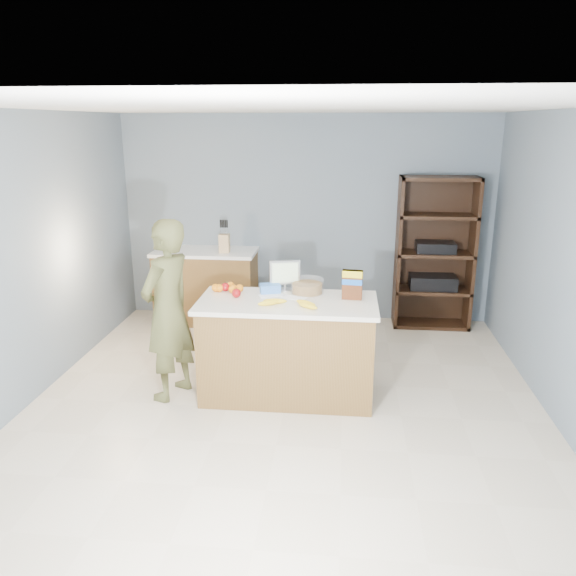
# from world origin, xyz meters

# --- Properties ---
(floor) EXTENTS (4.50, 5.00, 0.02)m
(floor) POSITION_xyz_m (0.00, 0.00, 0.00)
(floor) COLOR beige
(floor) RESTS_ON ground
(walls) EXTENTS (4.52, 5.02, 2.51)m
(walls) POSITION_xyz_m (0.00, 0.00, 1.65)
(walls) COLOR slate
(walls) RESTS_ON ground
(counter_peninsula) EXTENTS (1.56, 0.76, 0.90)m
(counter_peninsula) POSITION_xyz_m (0.00, 0.30, 0.42)
(counter_peninsula) COLOR brown
(counter_peninsula) RESTS_ON ground
(back_cabinet) EXTENTS (1.24, 0.62, 0.90)m
(back_cabinet) POSITION_xyz_m (-1.20, 2.20, 0.45)
(back_cabinet) COLOR brown
(back_cabinet) RESTS_ON ground
(shelving_unit) EXTENTS (0.90, 0.40, 1.80)m
(shelving_unit) POSITION_xyz_m (1.55, 2.35, 0.86)
(shelving_unit) COLOR black
(shelving_unit) RESTS_ON ground
(person) EXTENTS (0.58, 0.69, 1.62)m
(person) POSITION_xyz_m (-1.04, 0.19, 0.81)
(person) COLOR #4D4F2A
(person) RESTS_ON ground
(knife_block) EXTENTS (0.12, 0.10, 0.31)m
(knife_block) POSITION_xyz_m (-0.94, 2.11, 1.02)
(knife_block) COLOR tan
(knife_block) RESTS_ON back_cabinet
(envelopes) EXTENTS (0.45, 0.23, 0.00)m
(envelopes) POSITION_xyz_m (-0.05, 0.41, 0.90)
(envelopes) COLOR white
(envelopes) RESTS_ON counter_peninsula
(bananas) EXTENTS (0.53, 0.23, 0.05)m
(bananas) POSITION_xyz_m (0.03, 0.16, 0.92)
(bananas) COLOR yellow
(bananas) RESTS_ON counter_peninsula
(apples) EXTENTS (0.22, 0.26, 0.08)m
(apples) POSITION_xyz_m (-0.53, 0.43, 0.94)
(apples) COLOR maroon
(apples) RESTS_ON counter_peninsula
(oranges) EXTENTS (0.29, 0.18, 0.07)m
(oranges) POSITION_xyz_m (-0.57, 0.51, 0.94)
(oranges) COLOR orange
(oranges) RESTS_ON counter_peninsula
(blue_carton) EXTENTS (0.21, 0.16, 0.08)m
(blue_carton) POSITION_xyz_m (-0.18, 0.52, 0.94)
(blue_carton) COLOR blue
(blue_carton) RESTS_ON counter_peninsula
(salad_bowl) EXTENTS (0.30, 0.30, 0.13)m
(salad_bowl) POSITION_xyz_m (0.15, 0.55, 0.96)
(salad_bowl) COLOR #267219
(salad_bowl) RESTS_ON counter_peninsula
(tv) EXTENTS (0.28, 0.12, 0.28)m
(tv) POSITION_xyz_m (-0.06, 0.61, 1.06)
(tv) COLOR silver
(tv) RESTS_ON counter_peninsula
(cereal_box) EXTENTS (0.18, 0.08, 0.26)m
(cereal_box) POSITION_xyz_m (0.56, 0.40, 1.05)
(cereal_box) COLOR #592B14
(cereal_box) RESTS_ON counter_peninsula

